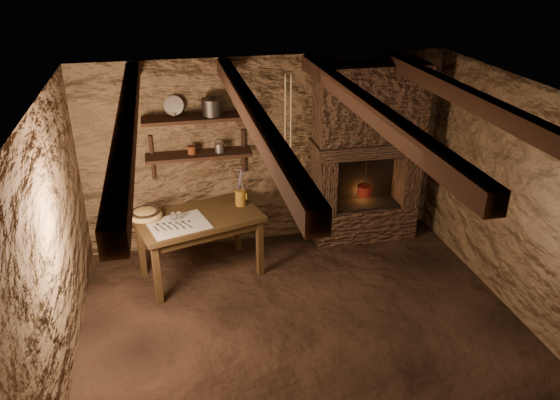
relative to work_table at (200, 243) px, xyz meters
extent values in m
plane|color=black|center=(0.94, -1.27, -0.42)|extent=(4.50, 4.50, 0.00)
cube|color=#4B3523|center=(0.94, 0.73, 0.78)|extent=(4.50, 0.04, 2.40)
cube|color=#4B3523|center=(0.94, -3.27, 0.78)|extent=(4.50, 0.04, 2.40)
cube|color=#4B3523|center=(-1.31, -1.27, 0.78)|extent=(0.04, 4.00, 2.40)
cube|color=#4B3523|center=(3.19, -1.27, 0.78)|extent=(0.04, 4.00, 2.40)
cube|color=black|center=(0.94, -1.27, 1.98)|extent=(4.50, 4.00, 0.04)
cube|color=black|center=(-0.56, -1.27, 1.89)|extent=(0.14, 3.95, 0.16)
cube|color=black|center=(0.44, -1.27, 1.89)|extent=(0.14, 3.95, 0.16)
cube|color=black|center=(1.44, -1.27, 1.89)|extent=(0.14, 3.95, 0.16)
cube|color=black|center=(2.44, -1.27, 1.89)|extent=(0.14, 3.95, 0.16)
cube|color=black|center=(0.09, 0.57, 0.88)|extent=(1.25, 0.30, 0.04)
cube|color=black|center=(0.09, 0.57, 1.33)|extent=(1.25, 0.30, 0.04)
cube|color=#3A261D|center=(2.19, 0.49, -0.19)|extent=(1.35, 0.45, 0.45)
cube|color=#3A261D|center=(1.63, 0.49, 0.41)|extent=(0.23, 0.45, 0.75)
cube|color=#3A261D|center=(2.75, 0.49, 0.41)|extent=(0.23, 0.45, 0.75)
cube|color=#3A261D|center=(2.19, 0.46, 0.86)|extent=(1.43, 0.51, 0.16)
cube|color=#3A261D|center=(2.19, 0.49, 1.41)|extent=(1.35, 0.45, 0.94)
cube|color=black|center=(2.19, 0.69, 0.41)|extent=(0.90, 0.06, 0.75)
cube|color=#382613|center=(0.00, 0.00, 0.33)|extent=(1.52, 1.12, 0.06)
cube|color=#382613|center=(0.00, 0.00, 0.24)|extent=(1.38, 0.98, 0.10)
cube|color=beige|center=(-0.23, -0.17, 0.36)|extent=(0.74, 0.66, 0.01)
cylinder|color=#8D601B|center=(0.51, 0.18, 0.46)|extent=(0.13, 0.13, 0.19)
torus|color=#8D601B|center=(0.58, 0.18, 0.48)|extent=(0.02, 0.11, 0.11)
ellipsoid|color=olive|center=(-0.58, 0.06, 0.40)|extent=(0.44, 0.44, 0.13)
cylinder|color=#2B2926|center=(0.27, 0.57, 1.44)|extent=(0.25, 0.25, 0.18)
cylinder|color=#A1A19C|center=(-0.15, 0.67, 1.47)|extent=(0.25, 0.17, 0.23)
cylinder|color=#552211|center=(0.01, 0.57, 0.95)|extent=(0.13, 0.13, 0.10)
cylinder|color=maroon|center=(2.17, 0.45, 0.27)|extent=(0.22, 0.22, 0.13)
torus|color=#2B2926|center=(2.17, 0.45, 0.34)|extent=(0.21, 0.01, 0.21)
cylinder|color=#2B2926|center=(2.17, 0.45, 0.52)|extent=(0.01, 0.01, 0.44)
camera|label=1|loc=(-0.27, -5.57, 3.18)|focal=35.00mm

